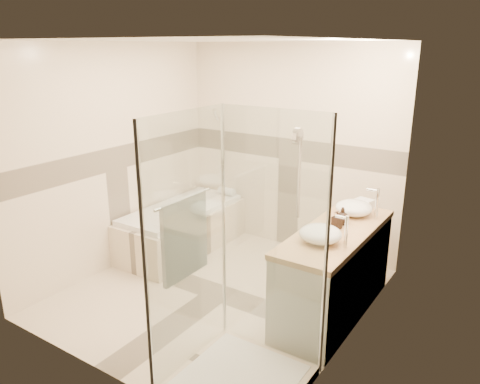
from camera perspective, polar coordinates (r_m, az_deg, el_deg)
The scene contains 12 objects.
room at distance 4.47m, azimuth -2.15°, elevation 1.88°, with size 2.82×3.02×2.52m.
bathtub at distance 5.88m, azimuth -7.04°, elevation -4.12°, with size 0.75×1.70×0.56m.
vanity at distance 4.53m, azimuth 11.40°, elevation -9.55°, with size 0.58×1.62×0.85m.
shower_enclosure at distance 3.62m, azimuth -0.98°, elevation -15.13°, with size 0.96×0.93×2.04m.
vessel_sink_near at distance 4.75m, azimuth 13.70°, elevation -1.89°, with size 0.36×0.36×0.14m, color white.
vessel_sink_far at distance 4.05m, azimuth 9.78°, elevation -5.04°, with size 0.37×0.37×0.15m, color white.
faucet_near at distance 4.66m, azimuth 16.27°, elevation -1.12°, with size 0.13×0.03×0.31m.
faucet_far at distance 3.95m, azimuth 12.71°, elevation -4.45°, with size 0.12×0.03×0.28m.
amenity_bottle_a at distance 4.37m, azimuth 11.73°, elevation -3.36°, with size 0.08×0.08×0.17m, color black.
amenity_bottle_b at distance 4.48m, azimuth 12.37°, elevation -2.86°, with size 0.13×0.13×0.16m, color black.
folded_towels at distance 4.94m, azimuth 14.45°, elevation -1.57°, with size 0.17×0.28×0.09m, color silver.
rolled_towel at distance 6.18m, azimuth -1.62°, elevation 0.07°, with size 0.10×0.10×0.23m, color silver.
Camera 1 is at (2.56, -3.49, 2.46)m, focal length 35.00 mm.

